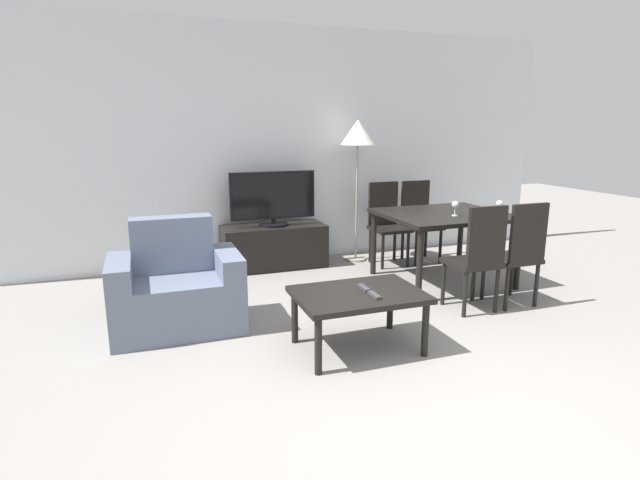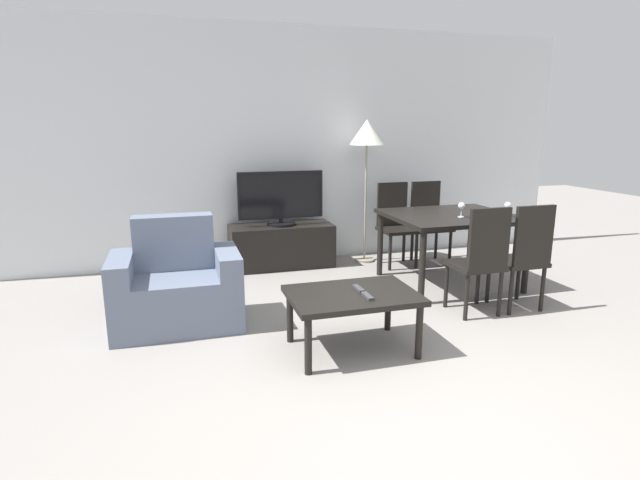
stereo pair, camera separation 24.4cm
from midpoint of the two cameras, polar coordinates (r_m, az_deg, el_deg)
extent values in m
plane|color=gray|center=(2.97, 14.80, -20.09)|extent=(18.00, 18.00, 0.00)
cube|color=silver|center=(5.91, -3.11, 10.57)|extent=(7.21, 0.06, 2.70)
cube|color=slate|center=(4.18, -14.36, -6.78)|extent=(0.64, 0.66, 0.43)
cube|color=slate|center=(4.28, -14.81, -0.23)|extent=(0.64, 0.20, 0.45)
cube|color=slate|center=(4.17, -20.10, -5.96)|extent=(0.18, 0.66, 0.61)
cube|color=slate|center=(4.18, -8.79, -5.22)|extent=(0.18, 0.66, 0.61)
cube|color=black|center=(5.75, -3.21, -0.66)|extent=(1.17, 0.48, 0.49)
cylinder|color=black|center=(5.69, -3.24, 1.86)|extent=(0.32, 0.32, 0.03)
cylinder|color=black|center=(5.68, -3.24, 2.26)|extent=(0.04, 0.04, 0.05)
cube|color=black|center=(5.64, -3.28, 5.16)|extent=(0.97, 0.04, 0.53)
cube|color=black|center=(5.61, -3.23, 5.13)|extent=(0.93, 0.01, 0.50)
cube|color=black|center=(3.58, 5.70, -6.34)|extent=(0.91, 0.64, 0.04)
cylinder|color=black|center=(3.31, 0.79, -12.04)|extent=(0.05, 0.05, 0.40)
cylinder|color=black|center=(3.61, 13.20, -10.22)|extent=(0.05, 0.05, 0.40)
cylinder|color=black|center=(3.78, -1.59, -8.79)|extent=(0.05, 0.05, 0.40)
cylinder|color=black|center=(4.04, 9.52, -7.48)|extent=(0.05, 0.05, 0.40)
cube|color=black|center=(5.21, 16.08, 2.63)|extent=(1.23, 1.08, 0.04)
cylinder|color=black|center=(4.61, 13.09, -3.16)|extent=(0.06, 0.06, 0.69)
cylinder|color=black|center=(5.24, 23.79, -2.01)|extent=(0.06, 0.06, 0.69)
cylinder|color=black|center=(5.43, 8.17, -0.50)|extent=(0.06, 0.06, 0.69)
cylinder|color=black|center=(5.97, 17.95, 0.23)|extent=(0.06, 0.06, 0.69)
cube|color=black|center=(4.53, 18.70, -2.78)|extent=(0.40, 0.40, 0.04)
cylinder|color=black|center=(4.63, 15.71, -5.06)|extent=(0.04, 0.04, 0.40)
cylinder|color=black|center=(4.81, 19.00, -4.63)|extent=(0.04, 0.04, 0.40)
cylinder|color=black|center=(4.38, 17.95, -6.28)|extent=(0.04, 0.04, 0.40)
cylinder|color=black|center=(4.56, 21.34, -5.76)|extent=(0.04, 0.04, 0.40)
cube|color=black|center=(4.33, 20.33, 0.10)|extent=(0.37, 0.04, 0.51)
cube|color=black|center=(6.02, 13.77, 1.34)|extent=(0.40, 0.40, 0.04)
cylinder|color=black|center=(5.85, 13.07, -1.16)|extent=(0.04, 0.04, 0.40)
cylinder|color=black|center=(6.01, 15.76, -0.94)|extent=(0.04, 0.04, 0.40)
cylinder|color=black|center=(6.13, 11.60, -0.46)|extent=(0.04, 0.04, 0.40)
cylinder|color=black|center=(6.28, 14.21, -0.26)|extent=(0.04, 0.04, 0.40)
cube|color=black|center=(6.13, 13.06, 4.18)|extent=(0.37, 0.04, 0.51)
cube|color=black|center=(4.79, 22.95, -2.30)|extent=(0.40, 0.40, 0.04)
cylinder|color=black|center=(4.87, 20.04, -4.49)|extent=(0.04, 0.04, 0.40)
cylinder|color=black|center=(5.07, 23.01, -4.08)|extent=(0.04, 0.04, 0.40)
cylinder|color=black|center=(4.63, 22.40, -5.60)|extent=(0.04, 0.04, 0.40)
cylinder|color=black|center=(4.83, 25.42, -5.12)|extent=(0.04, 0.04, 0.40)
cube|color=black|center=(4.59, 24.67, 0.43)|extent=(0.37, 0.04, 0.51)
cube|color=black|center=(5.82, 10.08, 1.11)|extent=(0.40, 0.40, 0.04)
cylinder|color=black|center=(5.65, 9.25, -1.48)|extent=(0.04, 0.04, 0.40)
cylinder|color=black|center=(5.80, 12.14, -1.24)|extent=(0.04, 0.04, 0.40)
cylinder|color=black|center=(5.94, 7.91, -0.73)|extent=(0.04, 0.04, 0.40)
cylinder|color=black|center=(6.08, 10.70, -0.52)|extent=(0.04, 0.04, 0.40)
cube|color=black|center=(5.93, 9.41, 4.05)|extent=(0.37, 0.04, 0.51)
cylinder|color=gray|center=(6.06, 6.23, -2.25)|extent=(0.24, 0.24, 0.02)
cylinder|color=gray|center=(5.92, 6.40, 4.20)|extent=(0.02, 0.02, 1.35)
cone|color=white|center=(5.85, 6.60, 12.15)|extent=(0.39, 0.39, 0.28)
cube|color=#38383D|center=(3.64, 6.36, -5.56)|extent=(0.04, 0.15, 0.02)
cube|color=#38383D|center=(3.49, 7.46, -6.40)|extent=(0.04, 0.15, 0.02)
cylinder|color=silver|center=(5.24, 21.85, 2.52)|extent=(0.06, 0.06, 0.01)
cylinder|color=silver|center=(5.23, 21.88, 2.94)|extent=(0.01, 0.01, 0.07)
sphere|color=silver|center=(5.22, 21.95, 3.68)|extent=(0.07, 0.07, 0.07)
cylinder|color=silver|center=(5.06, 17.15, 2.54)|extent=(0.06, 0.06, 0.01)
cylinder|color=silver|center=(5.05, 17.18, 2.97)|extent=(0.01, 0.01, 0.07)
sphere|color=silver|center=(5.04, 17.23, 3.74)|extent=(0.07, 0.07, 0.07)
camera|label=1|loc=(0.12, -88.34, 0.38)|focal=28.00mm
camera|label=2|loc=(0.12, 91.66, -0.38)|focal=28.00mm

